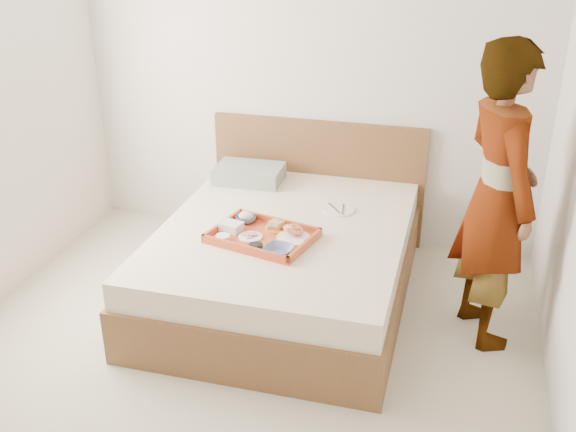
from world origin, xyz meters
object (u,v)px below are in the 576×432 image
(bed, at_px, (285,261))
(dinner_plate, at_px, (339,210))
(tray, at_px, (262,235))
(person, at_px, (497,197))

(bed, bearing_deg, dinner_plate, 47.40)
(tray, bearing_deg, person, 19.86)
(bed, distance_m, tray, 0.38)
(dinner_plate, distance_m, person, 1.12)
(dinner_plate, relative_size, person, 0.12)
(person, bearing_deg, dinner_plate, 44.24)
(bed, distance_m, dinner_plate, 0.51)
(tray, relative_size, dinner_plate, 2.82)
(dinner_plate, bearing_deg, tray, -124.43)
(tray, xyz_separation_m, person, (1.36, 0.15, 0.35))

